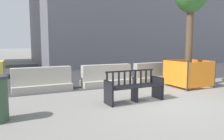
{
  "coord_description": "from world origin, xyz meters",
  "views": [
    {
      "loc": [
        -3.83,
        -4.57,
        1.61
      ],
      "look_at": [
        -0.67,
        2.15,
        0.75
      ],
      "focal_mm": 35.0,
      "sensor_mm": 36.0,
      "label": 1
    }
  ],
  "objects_px": {
    "construction_fence": "(188,72)",
    "jersey_barrier_centre": "(107,77)",
    "jersey_barrier_right": "(154,74)",
    "street_bench": "(134,88)",
    "jersey_barrier_left": "(42,81)"
  },
  "relations": [
    {
      "from": "jersey_barrier_left",
      "to": "street_bench",
      "type": "bearing_deg",
      "value": -50.06
    },
    {
      "from": "construction_fence",
      "to": "jersey_barrier_centre",
      "type": "bearing_deg",
      "value": 151.73
    },
    {
      "from": "jersey_barrier_centre",
      "to": "jersey_barrier_left",
      "type": "height_order",
      "value": "same"
    },
    {
      "from": "street_bench",
      "to": "jersey_barrier_centre",
      "type": "bearing_deg",
      "value": 83.96
    },
    {
      "from": "street_bench",
      "to": "jersey_barrier_left",
      "type": "relative_size",
      "value": 0.84
    },
    {
      "from": "jersey_barrier_left",
      "to": "construction_fence",
      "type": "distance_m",
      "value": 5.44
    },
    {
      "from": "street_bench",
      "to": "construction_fence",
      "type": "xyz_separation_m",
      "value": [
        3.05,
        1.06,
        0.15
      ]
    },
    {
      "from": "jersey_barrier_centre",
      "to": "street_bench",
      "type": "bearing_deg",
      "value": -96.04
    },
    {
      "from": "jersey_barrier_centre",
      "to": "jersey_barrier_right",
      "type": "relative_size",
      "value": 0.99
    },
    {
      "from": "construction_fence",
      "to": "street_bench",
      "type": "bearing_deg",
      "value": -160.87
    },
    {
      "from": "street_bench",
      "to": "construction_fence",
      "type": "distance_m",
      "value": 3.23
    },
    {
      "from": "jersey_barrier_centre",
      "to": "construction_fence",
      "type": "distance_m",
      "value": 3.16
    },
    {
      "from": "jersey_barrier_centre",
      "to": "construction_fence",
      "type": "relative_size",
      "value": 1.45
    },
    {
      "from": "construction_fence",
      "to": "jersey_barrier_right",
      "type": "bearing_deg",
      "value": 109.09
    },
    {
      "from": "jersey_barrier_centre",
      "to": "construction_fence",
      "type": "bearing_deg",
      "value": -28.27
    }
  ]
}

